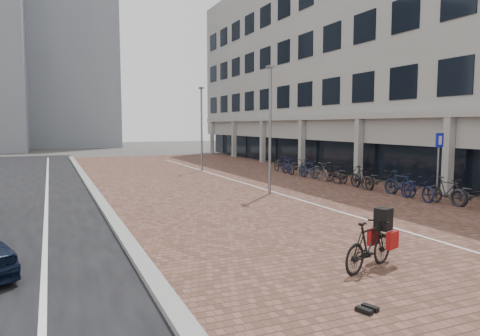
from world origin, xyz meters
name	(u,v)px	position (x,y,z in m)	size (l,w,h in m)	color
ground	(327,236)	(0.00, 0.00, 0.00)	(140.00, 140.00, 0.00)	#474442
plaza_brick	(230,181)	(2.00, 12.00, 0.01)	(14.50, 42.00, 0.04)	brown
curb	(91,187)	(-5.10, 12.00, 0.07)	(0.35, 42.00, 0.14)	gray
lane_line	(47,190)	(-7.00, 12.00, 0.02)	(0.12, 44.00, 0.00)	white
parking_line	(234,180)	(2.20, 12.00, 0.04)	(0.10, 30.00, 0.00)	white
office_building	(355,46)	(12.97, 16.00, 8.44)	(8.40, 40.00, 15.00)	#A1A19C
hero_bike	(369,244)	(-0.87, -2.75, 0.54)	(1.79, 1.06, 1.22)	black
shoes	(368,311)	(-2.27, -4.46, 0.05)	(0.37, 0.31, 0.09)	black
parking_sign	(439,155)	(7.03, 2.87, 1.81)	(0.54, 0.19, 2.66)	slate
lamp_near	(270,132)	(1.78, 6.93, 2.70)	(0.12, 0.12, 5.39)	slate
lamp_far	(202,130)	(2.15, 17.27, 2.65)	(0.12, 0.12, 5.30)	slate
bike_row	(348,175)	(6.53, 7.90, 0.52)	(1.13, 15.79, 1.05)	#222228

